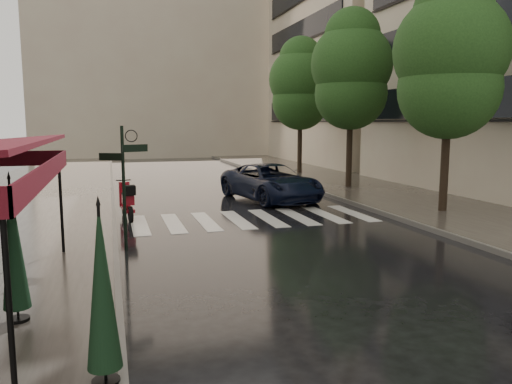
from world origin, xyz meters
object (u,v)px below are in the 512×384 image
scooter (127,202)px  parasol_back (102,288)px  parked_car (271,182)px  parasol_front (13,244)px

scooter → parasol_back: (-0.64, -11.00, 0.72)m
parked_car → parasol_front: parasol_front is taller
parked_car → parasol_back: parasol_back is taller
parked_car → parasol_front: bearing=-136.3°
parked_car → parasol_back: (-6.46, -13.54, 0.55)m
scooter → parasol_front: 8.90m
scooter → parasol_back: 11.04m
scooter → parasol_front: bearing=-109.4°
scooter → parasol_back: size_ratio=0.86×
scooter → parked_car: parked_car is taller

